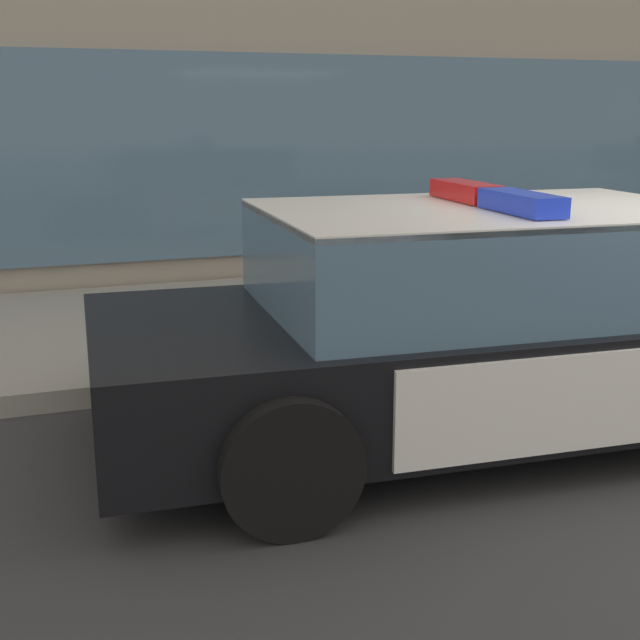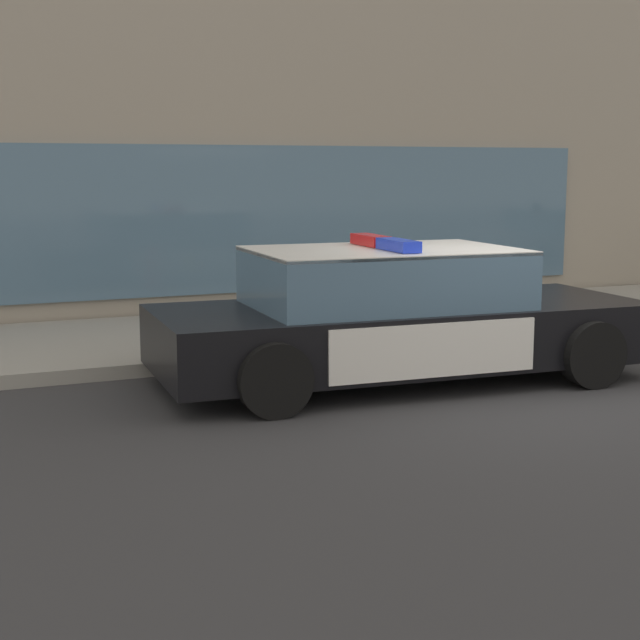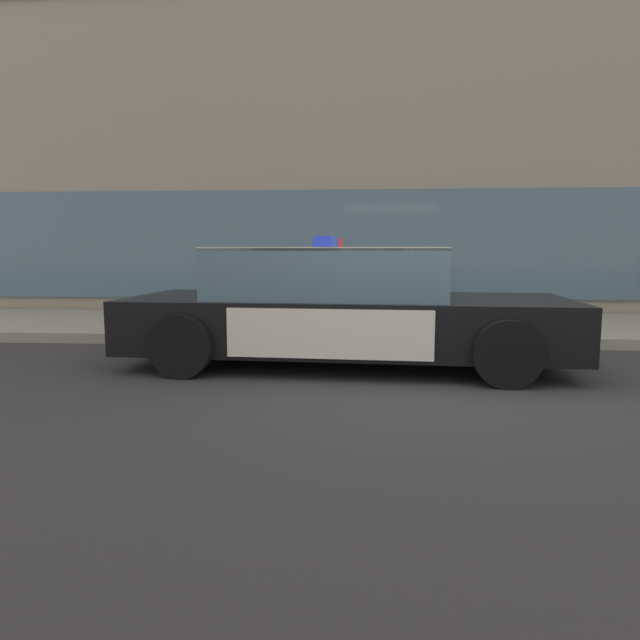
# 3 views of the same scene
# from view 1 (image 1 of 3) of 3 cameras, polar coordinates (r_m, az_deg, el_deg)

# --- Properties ---
(sidewalk) EXTENTS (48.00, 3.26, 0.15)m
(sidewalk) POSITION_cam_1_polar(r_m,az_deg,el_deg) (8.17, 7.98, 0.98)
(sidewalk) COLOR gray
(sidewalk) RESTS_ON ground
(police_cruiser) EXTENTS (5.15, 2.35, 1.49)m
(police_cruiser) POSITION_cam_1_polar(r_m,az_deg,el_deg) (5.18, 12.67, -0.06)
(police_cruiser) COLOR black
(police_cruiser) RESTS_ON ground
(fire_hydrant) EXTENTS (0.34, 0.39, 0.73)m
(fire_hydrant) POSITION_cam_1_polar(r_m,az_deg,el_deg) (6.28, -1.30, 1.10)
(fire_hydrant) COLOR red
(fire_hydrant) RESTS_ON sidewalk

